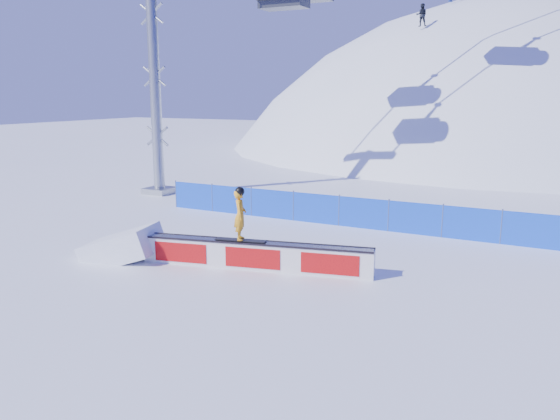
% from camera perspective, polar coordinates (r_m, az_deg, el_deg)
% --- Properties ---
extents(ground, '(160.00, 160.00, 0.00)m').
position_cam_1_polar(ground, '(16.80, 10.25, -5.95)').
color(ground, white).
rests_on(ground, ground).
extents(snow_hill, '(64.00, 64.00, 64.00)m').
position_cam_1_polar(snow_hill, '(62.01, 21.17, -10.72)').
color(snow_hill, white).
rests_on(snow_hill, ground).
extents(safety_fence, '(22.05, 0.05, 1.30)m').
position_cam_1_polar(safety_fence, '(20.86, 13.91, -0.87)').
color(safety_fence, blue).
rests_on(safety_fence, ground).
extents(rail_box, '(7.02, 1.99, 0.85)m').
position_cam_1_polar(rail_box, '(16.33, -2.66, -4.76)').
color(rail_box, silver).
rests_on(rail_box, ground).
extents(snow_ramp, '(2.72, 2.02, 1.53)m').
position_cam_1_polar(snow_ramp, '(18.21, -16.10, -4.82)').
color(snow_ramp, white).
rests_on(snow_ramp, ground).
extents(snowboarder, '(1.58, 0.65, 1.63)m').
position_cam_1_polar(snowboarder, '(16.15, -4.19, -0.45)').
color(snowboarder, black).
rests_on(snowboarder, rail_box).
extents(distant_skiers, '(18.90, 8.28, 7.10)m').
position_cam_1_polar(distant_skiers, '(46.08, 24.72, 18.52)').
color(distant_skiers, black).
rests_on(distant_skiers, ground).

